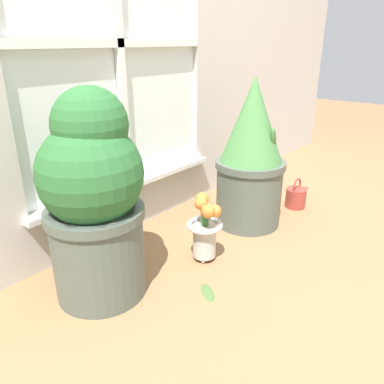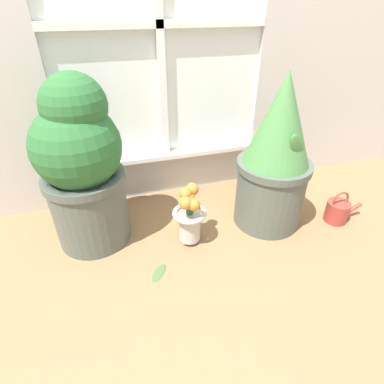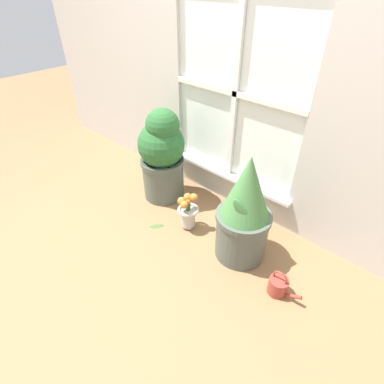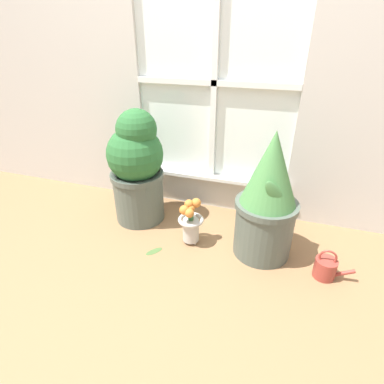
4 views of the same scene
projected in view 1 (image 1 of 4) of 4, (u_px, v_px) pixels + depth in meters
name	position (u px, v px, depth m)	size (l,w,h in m)	color
ground_plane	(242.00, 275.00, 1.50)	(10.00, 10.00, 0.00)	olive
potted_plant_left	(94.00, 198.00, 1.27)	(0.36, 0.36, 0.75)	#4C564C
potted_plant_right	(251.00, 158.00, 1.81)	(0.34, 0.34, 0.73)	#4C564C
flower_vase	(205.00, 228.00, 1.56)	(0.15, 0.15, 0.29)	#BCB7AD
watering_can	(296.00, 197.00, 2.10)	(0.20, 0.11, 0.17)	#99382D
fallen_leaf	(208.00, 292.00, 1.40)	(0.10, 0.11, 0.01)	#476633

